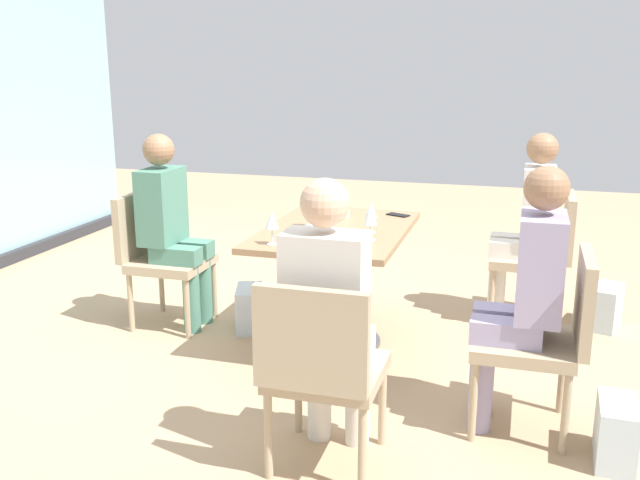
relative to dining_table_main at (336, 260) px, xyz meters
name	(u,v)px	position (x,y,z in m)	size (l,w,h in m)	color
ground_plane	(335,342)	(0.00, 0.00, -0.53)	(12.00, 12.00, 0.00)	tan
dining_table_main	(336,260)	(0.00, 0.00, 0.00)	(1.22, 0.83, 0.73)	#997551
chair_front_right	(542,249)	(0.75, -1.21, -0.04)	(0.46, 0.50, 0.87)	tan
chair_near_window	(158,251)	(0.00, 1.21, -0.04)	(0.46, 0.51, 0.87)	tan
chair_front_left	(546,331)	(-0.75, -1.21, -0.04)	(0.46, 0.50, 0.87)	tan
chair_side_end	(321,364)	(-1.39, -0.32, -0.04)	(0.50, 0.46, 0.87)	tan
person_front_right	(527,218)	(0.75, -1.10, 0.17)	(0.34, 0.39, 1.26)	silver
person_near_window	(171,222)	(0.00, 1.10, 0.17)	(0.34, 0.39, 1.26)	#4C7F6B
person_front_left	(525,287)	(-0.75, -1.10, 0.17)	(0.34, 0.39, 1.26)	#9E93B7
person_side_end	(329,309)	(-1.28, -0.32, 0.17)	(0.39, 0.34, 1.26)	silver
wine_glass_0	(272,221)	(-0.47, 0.23, 0.33)	(0.07, 0.07, 0.18)	silver
wine_glass_1	(319,223)	(-0.44, -0.03, 0.33)	(0.07, 0.07, 0.18)	silver
wine_glass_2	(370,217)	(-0.23, -0.26, 0.33)	(0.07, 0.07, 0.18)	silver
wine_glass_3	(371,211)	(-0.06, -0.22, 0.33)	(0.07, 0.07, 0.18)	silver
wine_glass_4	(308,205)	(0.00, 0.17, 0.33)	(0.07, 0.07, 0.18)	silver
coffee_cup	(344,210)	(0.32, 0.03, 0.24)	(0.08, 0.08, 0.09)	white
cell_phone_on_table	(398,215)	(0.46, -0.29, 0.20)	(0.07, 0.14, 0.01)	black
handbag_0	(606,307)	(0.74, -1.63, -0.39)	(0.30, 0.16, 0.28)	silver
handbag_1	(249,308)	(0.06, 0.60, -0.39)	(0.30, 0.16, 0.28)	silver
handbag_2	(616,432)	(-0.95, -1.52, -0.39)	(0.30, 0.16, 0.28)	silver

